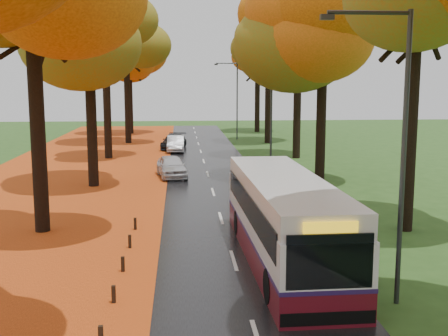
{
  "coord_description": "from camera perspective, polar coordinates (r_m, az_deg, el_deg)",
  "views": [
    {
      "loc": [
        -1.8,
        -6.52,
        6.18
      ],
      "look_at": [
        0.0,
        16.24,
        2.6
      ],
      "focal_mm": 45.0,
      "sensor_mm": 36.0,
      "label": 1
    }
  ],
  "objects": [
    {
      "name": "streetlamp_far",
      "position": [
        58.82,
        1.1,
        7.49
      ],
      "size": [
        2.45,
        0.18,
        8.0
      ],
      "color": "#333538",
      "rests_on": "ground"
    },
    {
      "name": "trees_left",
      "position": [
        34.18,
        -14.0,
        14.29
      ],
      "size": [
        9.2,
        74.0,
        13.88
      ],
      "color": "black",
      "rests_on": "ground"
    },
    {
      "name": "bus",
      "position": [
        19.29,
        6.1,
        -5.02
      ],
      "size": [
        2.76,
        11.03,
        2.89
      ],
      "rotation": [
        0.0,
        0.0,
        0.02
      ],
      "color": "#550D18",
      "rests_on": "road"
    },
    {
      "name": "trees_right",
      "position": [
        34.8,
        10.83,
        14.55
      ],
      "size": [
        9.3,
        74.2,
        13.96
      ],
      "color": "black",
      "rests_on": "ground"
    },
    {
      "name": "centre_line",
      "position": [
        32.17,
        -1.23,
        -2.09
      ],
      "size": [
        0.12,
        90.0,
        0.01
      ],
      "primitive_type": "cube",
      "color": "silver",
      "rests_on": "road"
    },
    {
      "name": "car_silver",
      "position": [
        48.93,
        -4.93,
        2.48
      ],
      "size": [
        1.48,
        4.14,
        1.36
      ],
      "primitive_type": "imported",
      "rotation": [
        0.0,
        0.0,
        -0.01
      ],
      "color": "#AFB2B8",
      "rests_on": "road"
    },
    {
      "name": "car_white",
      "position": [
        36.0,
        -5.34,
        0.17
      ],
      "size": [
        2.26,
        4.28,
        1.39
      ],
      "primitive_type": "imported",
      "rotation": [
        0.0,
        0.0,
        0.16
      ],
      "color": "silver",
      "rests_on": "road"
    },
    {
      "name": "streetlamp_mid",
      "position": [
        37.0,
        4.45,
        6.62
      ],
      "size": [
        2.45,
        0.18,
        8.0
      ],
      "color": "#333538",
      "rests_on": "ground"
    },
    {
      "name": "road",
      "position": [
        32.17,
        -1.23,
        -2.13
      ],
      "size": [
        6.5,
        90.0,
        0.04
      ],
      "primitive_type": "cube",
      "color": "black",
      "rests_on": "ground"
    },
    {
      "name": "streetlamp_near",
      "position": [
        15.69,
        17.01,
        3.15
      ],
      "size": [
        2.45,
        0.18,
        8.0
      ],
      "color": "#333538",
      "rests_on": "ground"
    },
    {
      "name": "leaf_drift",
      "position": [
        32.14,
        -6.67,
        -2.16
      ],
      "size": [
        0.9,
        90.0,
        0.01
      ],
      "primitive_type": "cube",
      "color": "#DC5716",
      "rests_on": "road"
    },
    {
      "name": "leaf_verge",
      "position": [
        32.92,
        -17.08,
        -2.29
      ],
      "size": [
        12.0,
        90.0,
        0.02
      ],
      "primitive_type": "cube",
      "color": "maroon",
      "rests_on": "ground"
    },
    {
      "name": "car_dark",
      "position": [
        50.89,
        -5.12,
        2.7
      ],
      "size": [
        2.56,
        4.77,
        1.32
      ],
      "primitive_type": "imported",
      "rotation": [
        0.0,
        0.0,
        -0.16
      ],
      "color": "black",
      "rests_on": "road"
    }
  ]
}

